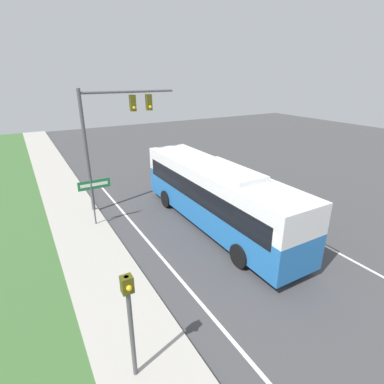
# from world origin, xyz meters

# --- Properties ---
(ground_plane) EXTENTS (80.00, 80.00, 0.00)m
(ground_plane) POSITION_xyz_m (0.00, 0.00, 0.00)
(ground_plane) COLOR #424244
(sidewalk) EXTENTS (2.80, 80.00, 0.12)m
(sidewalk) POSITION_xyz_m (-6.20, 0.00, 0.06)
(sidewalk) COLOR #ADA89E
(sidewalk) RESTS_ON ground_plane
(grass_verge) EXTENTS (3.60, 80.00, 0.10)m
(grass_verge) POSITION_xyz_m (-9.40, 0.00, 0.05)
(grass_verge) COLOR #3D6633
(grass_verge) RESTS_ON ground_plane
(lane_divider_near) EXTENTS (0.14, 30.00, 0.01)m
(lane_divider_near) POSITION_xyz_m (-3.60, 0.00, 0.00)
(lane_divider_near) COLOR silver
(lane_divider_near) RESTS_ON ground_plane
(lane_divider_far) EXTENTS (0.14, 30.00, 0.01)m
(lane_divider_far) POSITION_xyz_m (3.60, 0.00, 0.00)
(lane_divider_far) COLOR silver
(lane_divider_far) RESTS_ON ground_plane
(bus) EXTENTS (2.62, 11.55, 3.51)m
(bus) POSITION_xyz_m (0.17, 4.31, 1.91)
(bus) COLOR #236BB7
(bus) RESTS_ON ground_plane
(signal_gantry) EXTENTS (5.50, 0.41, 7.01)m
(signal_gantry) POSITION_xyz_m (-3.49, 9.49, 4.93)
(signal_gantry) COLOR #4C4C51
(signal_gantry) RESTS_ON ground_plane
(pedestrian_signal) EXTENTS (0.28, 0.34, 3.30)m
(pedestrian_signal) POSITION_xyz_m (-6.60, -1.83, 2.23)
(pedestrian_signal) COLOR #4C4C51
(pedestrian_signal) RESTS_ON ground_plane
(street_sign) EXTENTS (1.65, 0.08, 2.64)m
(street_sign) POSITION_xyz_m (-5.29, 7.58, 1.94)
(street_sign) COLOR #4C4C51
(street_sign) RESTS_ON ground_plane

